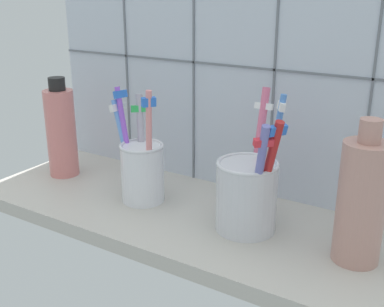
{
  "coord_description": "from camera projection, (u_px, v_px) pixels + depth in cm",
  "views": [
    {
      "loc": [
        31.46,
        -50.03,
        31.37
      ],
      "look_at": [
        0.0,
        0.21,
        10.51
      ],
      "focal_mm": 45.25,
      "sensor_mm": 36.0,
      "label": 1
    }
  ],
  "objects": [
    {
      "name": "counter_slab",
      "position": [
        191.0,
        220.0,
        0.66
      ],
      "size": [
        64.0,
        22.0,
        2.0
      ],
      "primitive_type": "cube",
      "color": "#BCB7AD",
      "rests_on": "ground"
    },
    {
      "name": "tile_wall_back",
      "position": [
        236.0,
        50.0,
        0.68
      ],
      "size": [
        64.0,
        2.2,
        45.0
      ],
      "color": "silver",
      "rests_on": "ground"
    },
    {
      "name": "toothbrush_cup_left",
      "position": [
        142.0,
        167.0,
        0.68
      ],
      "size": [
        8.87,
        6.27,
        16.6
      ],
      "color": "white",
      "rests_on": "counter_slab"
    },
    {
      "name": "toothbrush_cup_right",
      "position": [
        249.0,
        191.0,
        0.6
      ],
      "size": [
        9.2,
        11.43,
        17.14
      ],
      "color": "silver",
      "rests_on": "counter_slab"
    },
    {
      "name": "ceramic_vase",
      "position": [
        361.0,
        202.0,
        0.52
      ],
      "size": [
        5.22,
        5.22,
        16.37
      ],
      "color": "tan",
      "rests_on": "counter_slab"
    },
    {
      "name": "soap_bottle",
      "position": [
        61.0,
        131.0,
        0.77
      ],
      "size": [
        4.67,
        4.67,
        15.85
      ],
      "color": "#DF7E7A",
      "rests_on": "counter_slab"
    }
  ]
}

